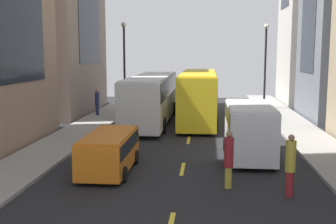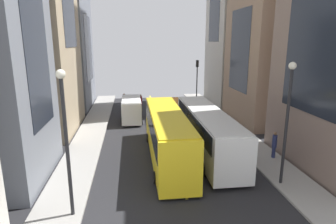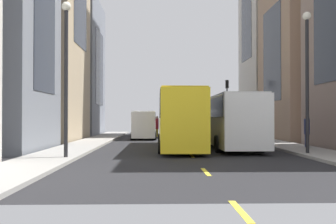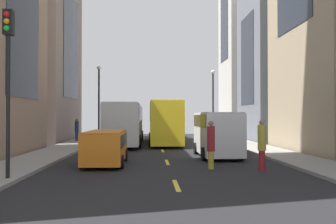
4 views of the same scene
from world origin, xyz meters
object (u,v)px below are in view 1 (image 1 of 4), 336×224
streetcar_yellow (198,92)px  delivery_van_white (249,127)px  pedestrian_crossing_mid (97,101)px  car_orange_0 (109,149)px  pedestrian_waiting_curb (229,158)px  city_bus_white (152,95)px  pedestrian_crossing_near (290,164)px

streetcar_yellow → delivery_van_white: streetcar_yellow is taller
delivery_van_white → pedestrian_crossing_mid: bearing=131.1°
streetcar_yellow → pedestrian_crossing_mid: (-7.91, 1.19, -0.90)m
car_orange_0 → delivery_van_white: bearing=25.2°
pedestrian_crossing_mid → pedestrian_waiting_curb: bearing=-9.5°
delivery_van_white → pedestrian_waiting_curb: bearing=-104.5°
city_bus_white → pedestrian_waiting_curb: size_ratio=5.97×
city_bus_white → delivery_van_white: (5.92, -9.90, -0.50)m
streetcar_yellow → pedestrian_crossing_near: bearing=-77.7°
car_orange_0 → pedestrian_crossing_near: size_ratio=2.00×
car_orange_0 → pedestrian_crossing_mid: (-4.47, 14.89, 0.25)m
delivery_van_white → car_orange_0: 6.71m
pedestrian_crossing_near → pedestrian_crossing_mid: 20.75m
pedestrian_crossing_mid → delivery_van_white: bearing=2.2°
city_bus_white → pedestrian_crossing_mid: 5.14m
city_bus_white → car_orange_0: size_ratio=2.92×
car_orange_0 → pedestrian_crossing_near: (6.95, -2.44, 0.21)m
pedestrian_crossing_near → pedestrian_crossing_mid: (-11.42, 17.33, 0.05)m
city_bus_white → delivery_van_white: bearing=-59.1°
delivery_van_white → streetcar_yellow: bearing=103.5°
delivery_van_white → pedestrian_crossing_mid: delivery_van_white is taller
car_orange_0 → pedestrian_crossing_mid: bearing=106.7°
streetcar_yellow → pedestrian_crossing_near: (3.51, -16.14, -0.95)m
pedestrian_waiting_curb → city_bus_white: bearing=91.7°
delivery_van_white → pedestrian_waiting_curb: size_ratio=2.36×
car_orange_0 → pedestrian_crossing_mid: size_ratio=2.19×
city_bus_white → delivery_van_white: size_ratio=2.53×
delivery_van_white → car_orange_0: delivery_van_white is taller
city_bus_white → pedestrian_crossing_near: size_ratio=5.84×
delivery_van_white → pedestrian_crossing_mid: size_ratio=2.53×
car_orange_0 → pedestrian_crossing_near: pedestrian_crossing_near is taller
city_bus_white → pedestrian_crossing_near: city_bus_white is taller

